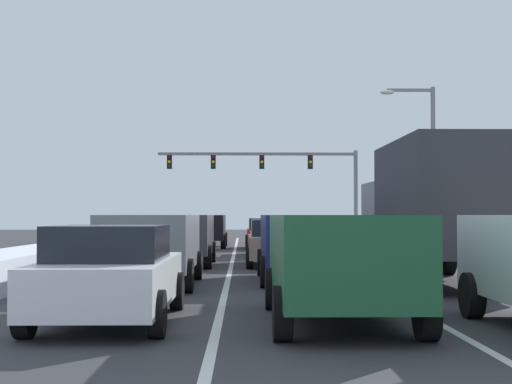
{
  "coord_description": "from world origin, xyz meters",
  "views": [
    {
      "loc": [
        -1.31,
        -4.4,
        1.67
      ],
      "look_at": [
        -0.77,
        27.5,
        2.64
      ],
      "focal_mm": 53.09,
      "sensor_mm": 36.0,
      "label": 1
    }
  ],
  "objects_px": {
    "suv_charcoal_right_lane_third": "(372,234)",
    "sedan_red_center_lane_fifth": "(266,233)",
    "sedan_maroon_right_lane_fourth": "(351,236)",
    "sedan_maroon_left_lane_fourth": "(188,236)",
    "sedan_silver_center_lane_fourth": "(273,237)",
    "suv_gray_left_lane_second": "(152,243)",
    "sedan_black_right_lane_fifth": "(332,233)",
    "suv_charcoal_left_lane_third": "(181,235)",
    "suv_navy_center_lane_second": "(301,241)",
    "traffic_light_gantry": "(281,169)",
    "box_truck_right_lane_second": "(434,205)",
    "sedan_white_left_lane_nearest": "(111,273)",
    "sedan_tan_center_lane_third": "(276,242)",
    "roadside_sign_right": "(466,167)",
    "suv_black_left_lane_fifth": "(206,228)",
    "suv_green_center_lane_nearest": "(338,257)",
    "street_lamp_right_mid": "(425,152)"
  },
  "relations": [
    {
      "from": "box_truck_right_lane_second",
      "to": "suv_navy_center_lane_second",
      "type": "bearing_deg",
      "value": 163.12
    },
    {
      "from": "suv_navy_center_lane_second",
      "to": "sedan_silver_center_lane_fourth",
      "type": "relative_size",
      "value": 1.09
    },
    {
      "from": "sedan_maroon_right_lane_fourth",
      "to": "suv_green_center_lane_nearest",
      "type": "distance_m",
      "value": 21.77
    },
    {
      "from": "suv_green_center_lane_nearest",
      "to": "traffic_light_gantry",
      "type": "distance_m",
      "value": 41.32
    },
    {
      "from": "box_truck_right_lane_second",
      "to": "suv_black_left_lane_fifth",
      "type": "distance_m",
      "value": 21.81
    },
    {
      "from": "sedan_maroon_left_lane_fourth",
      "to": "street_lamp_right_mid",
      "type": "xyz_separation_m",
      "value": [
        11.03,
        3.75,
        3.93
      ]
    },
    {
      "from": "sedan_tan_center_lane_third",
      "to": "sedan_maroon_left_lane_fourth",
      "type": "xyz_separation_m",
      "value": [
        -3.42,
        7.12,
        0.0
      ]
    },
    {
      "from": "suv_navy_center_lane_second",
      "to": "traffic_light_gantry",
      "type": "bearing_deg",
      "value": 88.05
    },
    {
      "from": "suv_charcoal_right_lane_third",
      "to": "sedan_silver_center_lane_fourth",
      "type": "xyz_separation_m",
      "value": [
        -3.31,
        4.25,
        -0.25
      ]
    },
    {
      "from": "sedan_silver_center_lane_fourth",
      "to": "sedan_white_left_lane_nearest",
      "type": "xyz_separation_m",
      "value": [
        -3.28,
        -19.04,
        0.0
      ]
    },
    {
      "from": "sedan_white_left_lane_nearest",
      "to": "street_lamp_right_mid",
      "type": "height_order",
      "value": "street_lamp_right_mid"
    },
    {
      "from": "suv_charcoal_left_lane_third",
      "to": "sedan_maroon_right_lane_fourth",
      "type": "bearing_deg",
      "value": 49.96
    },
    {
      "from": "suv_charcoal_left_lane_third",
      "to": "sedan_white_left_lane_nearest",
      "type": "bearing_deg",
      "value": -90.03
    },
    {
      "from": "sedan_maroon_right_lane_fourth",
      "to": "sedan_maroon_left_lane_fourth",
      "type": "height_order",
      "value": "same"
    },
    {
      "from": "sedan_maroon_left_lane_fourth",
      "to": "suv_black_left_lane_fifth",
      "type": "xyz_separation_m",
      "value": [
        0.39,
        6.79,
        0.25
      ]
    },
    {
      "from": "traffic_light_gantry",
      "to": "roadside_sign_right",
      "type": "relative_size",
      "value": 2.55
    },
    {
      "from": "suv_charcoal_right_lane_third",
      "to": "sedan_tan_center_lane_third",
      "type": "xyz_separation_m",
      "value": [
        -3.43,
        -1.59,
        -0.25
      ]
    },
    {
      "from": "suv_charcoal_right_lane_third",
      "to": "suv_gray_left_lane_second",
      "type": "xyz_separation_m",
      "value": [
        -6.69,
        -8.64,
        0.0
      ]
    },
    {
      "from": "sedan_white_left_lane_nearest",
      "to": "suv_green_center_lane_nearest",
      "type": "bearing_deg",
      "value": -1.81
    },
    {
      "from": "sedan_black_right_lane_fifth",
      "to": "sedan_red_center_lane_fifth",
      "type": "xyz_separation_m",
      "value": [
        -3.47,
        -1.59,
        0.0
      ]
    },
    {
      "from": "sedan_tan_center_lane_third",
      "to": "sedan_red_center_lane_fifth",
      "type": "distance_m",
      "value": 12.48
    },
    {
      "from": "sedan_black_right_lane_fifth",
      "to": "suv_black_left_lane_fifth",
      "type": "relative_size",
      "value": 0.92
    },
    {
      "from": "sedan_black_right_lane_fifth",
      "to": "sedan_maroon_left_lane_fourth",
      "type": "distance_m",
      "value": 9.79
    },
    {
      "from": "sedan_black_right_lane_fifth",
      "to": "sedan_white_left_lane_nearest",
      "type": "xyz_separation_m",
      "value": [
        -6.64,
        -27.27,
        0.0
      ]
    },
    {
      "from": "sedan_red_center_lane_fifth",
      "to": "suv_charcoal_left_lane_third",
      "type": "distance_m",
      "value": 12.78
    },
    {
      "from": "suv_charcoal_left_lane_third",
      "to": "roadside_sign_right",
      "type": "xyz_separation_m",
      "value": [
        13.03,
        11.87,
        3.0
      ]
    },
    {
      "from": "suv_black_left_lane_fifth",
      "to": "roadside_sign_right",
      "type": "height_order",
      "value": "roadside_sign_right"
    },
    {
      "from": "sedan_black_right_lane_fifth",
      "to": "suv_green_center_lane_nearest",
      "type": "height_order",
      "value": "suv_green_center_lane_nearest"
    },
    {
      "from": "traffic_light_gantry",
      "to": "suv_gray_left_lane_second",
      "type": "bearing_deg",
      "value": -97.8
    },
    {
      "from": "suv_charcoal_right_lane_third",
      "to": "suv_black_left_lane_fifth",
      "type": "height_order",
      "value": "same"
    },
    {
      "from": "suv_green_center_lane_nearest",
      "to": "traffic_light_gantry",
      "type": "height_order",
      "value": "traffic_light_gantry"
    },
    {
      "from": "suv_charcoal_right_lane_third",
      "to": "sedan_black_right_lane_fifth",
      "type": "relative_size",
      "value": 1.09
    },
    {
      "from": "traffic_light_gantry",
      "to": "roadside_sign_right",
      "type": "height_order",
      "value": "traffic_light_gantry"
    },
    {
      "from": "suv_charcoal_left_lane_third",
      "to": "sedan_maroon_left_lane_fourth",
      "type": "xyz_separation_m",
      "value": [
        -0.27,
        7.02,
        -0.25
      ]
    },
    {
      "from": "suv_charcoal_right_lane_third",
      "to": "sedan_maroon_left_lane_fourth",
      "type": "bearing_deg",
      "value": 141.09
    },
    {
      "from": "box_truck_right_lane_second",
      "to": "street_lamp_right_mid",
      "type": "relative_size",
      "value": 0.92
    },
    {
      "from": "suv_gray_left_lane_second",
      "to": "suv_charcoal_left_lane_third",
      "type": "distance_m",
      "value": 7.14
    },
    {
      "from": "sedan_maroon_right_lane_fourth",
      "to": "suv_charcoal_left_lane_third",
      "type": "relative_size",
      "value": 0.92
    },
    {
      "from": "sedan_maroon_left_lane_fourth",
      "to": "sedan_tan_center_lane_third",
      "type": "bearing_deg",
      "value": -64.37
    },
    {
      "from": "sedan_silver_center_lane_fourth",
      "to": "suv_gray_left_lane_second",
      "type": "distance_m",
      "value": 13.32
    },
    {
      "from": "sedan_black_right_lane_fifth",
      "to": "sedan_red_center_lane_fifth",
      "type": "height_order",
      "value": "same"
    },
    {
      "from": "sedan_maroon_right_lane_fourth",
      "to": "suv_charcoal_left_lane_third",
      "type": "bearing_deg",
      "value": -130.04
    },
    {
      "from": "box_truck_right_lane_second",
      "to": "suv_black_left_lane_fifth",
      "type": "bearing_deg",
      "value": 107.47
    },
    {
      "from": "box_truck_right_lane_second",
      "to": "sedan_red_center_lane_fifth",
      "type": "bearing_deg",
      "value": 100.25
    },
    {
      "from": "sedan_red_center_lane_fifth",
      "to": "suv_gray_left_lane_second",
      "type": "height_order",
      "value": "suv_gray_left_lane_second"
    },
    {
      "from": "sedan_tan_center_lane_third",
      "to": "suv_gray_left_lane_second",
      "type": "xyz_separation_m",
      "value": [
        -3.25,
        -7.05,
        0.25
      ]
    },
    {
      "from": "sedan_black_right_lane_fifth",
      "to": "traffic_light_gantry",
      "type": "xyz_separation_m",
      "value": [
        -1.96,
        13.74,
        4.12
      ]
    },
    {
      "from": "suv_charcoal_right_lane_third",
      "to": "sedan_red_center_lane_fifth",
      "type": "height_order",
      "value": "suv_charcoal_right_lane_third"
    },
    {
      "from": "sedan_silver_center_lane_fourth",
      "to": "sedan_white_left_lane_nearest",
      "type": "distance_m",
      "value": 19.32
    },
    {
      "from": "sedan_black_right_lane_fifth",
      "to": "suv_green_center_lane_nearest",
      "type": "distance_m",
      "value": 27.56
    }
  ]
}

